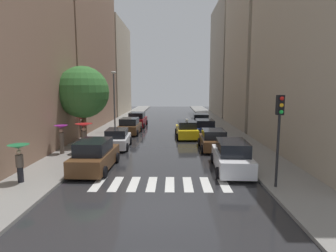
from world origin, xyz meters
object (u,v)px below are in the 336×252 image
Objects in this scene: lamp_post_left at (114,97)px; taxi_midroad at (187,130)px; parked_car_left_fourth at (137,120)px; pedestrian_far_side at (19,155)px; parked_car_left_third at (130,127)px; parked_car_right_fourth at (200,121)px; parked_car_right_nearest at (232,157)px; parked_car_left_second at (117,139)px; traffic_light_right_corner at (279,121)px; pedestrian_by_kerb at (61,134)px; parked_car_right_third at (205,128)px; pedestrian_foreground at (84,131)px; pedestrian_near_tree at (82,123)px; parked_car_right_second at (213,140)px; street_tree_left at (83,92)px; parked_car_left_nearest at (95,156)px.

taxi_midroad is at bearing -20.80° from lamp_post_left.
parked_car_left_fourth is 21.03m from pedestrian_far_side.
parked_car_left_third is 9.20m from parked_car_right_fourth.
parked_car_left_second is at bearing 55.10° from parked_car_right_nearest.
traffic_light_right_corner is (3.51, -13.79, 2.52)m from taxi_midroad.
pedestrian_by_kerb reaches higher than parked_car_left_fourth.
traffic_light_right_corner is (9.26, -9.06, 2.56)m from parked_car_left_second.
traffic_light_right_corner is (1.46, -3.04, 2.46)m from parked_car_right_nearest.
parked_car_right_third is at bearing -71.36° from taxi_midroad.
pedestrian_foreground is at bearing 173.93° from parked_car_left_fourth.
traffic_light_right_corner is at bearing -45.09° from pedestrian_near_tree.
street_tree_left is (-10.46, 1.45, 3.65)m from parked_car_right_second.
parked_car_left_second is 3.20m from pedestrian_foreground.
parked_car_left_nearest is at bearing 76.68° from pedestrian_far_side.
pedestrian_near_tree reaches higher than parked_car_left_second.
pedestrian_near_tree is 0.99× the size of pedestrian_by_kerb.
pedestrian_near_tree reaches higher than parked_car_right_third.
pedestrian_foreground is (-9.67, 3.64, 0.93)m from parked_car_right_nearest.
parked_car_left_nearest is 9.75m from pedestrian_near_tree.
street_tree_left is (-10.47, -4.43, 3.61)m from parked_car_right_third.
traffic_light_right_corner is (1.50, -20.68, 2.50)m from parked_car_right_fourth.
parked_car_left_nearest is at bearing 161.78° from traffic_light_right_corner.
parked_car_left_second is 0.98× the size of parked_car_left_third.
parked_car_left_second is at bearing -0.10° from parked_car_left_nearest.
pedestrian_by_kerb reaches higher than parked_car_right_fourth.
pedestrian_far_side reaches higher than parked_car_right_fourth.
lamp_post_left is (1.36, 16.17, 2.29)m from pedestrian_far_side.
pedestrian_by_kerb is 14.32m from traffic_light_right_corner.
parked_car_right_fourth is at bearing 2.91° from parked_car_right_nearest.
pedestrian_foreground reaches higher than taxi_midroad.
pedestrian_near_tree is (-11.50, -8.57, 0.85)m from parked_car_right_fourth.
parked_car_left_fourth is 0.71× the size of street_tree_left.
parked_car_left_nearest is 1.14× the size of parked_car_left_second.
parked_car_right_third is 12.27m from pedestrian_foreground.
taxi_midroad is 16.02m from pedestrian_far_side.
pedestrian_far_side is at bearing -94.80° from lamp_post_left.
street_tree_left is at bearing 111.34° from taxi_midroad.
parked_car_right_nearest is at bearing -146.66° from parked_car_left_third.
street_tree_left is 1.01× the size of lamp_post_left.
parked_car_left_fourth is 10.09m from parked_car_right_third.
parked_car_right_second is 1.98× the size of pedestrian_foreground.
traffic_light_right_corner is (13.01, -12.11, 1.66)m from pedestrian_near_tree.
parked_car_right_second is at bearing -53.25° from parked_car_left_nearest.
parked_car_right_third is at bearing 162.37° from pedestrian_by_kerb.
pedestrian_foreground is (-7.62, -7.11, 0.99)m from taxi_midroad.
taxi_midroad is at bearing -27.65° from parked_car_left_nearest.
street_tree_left reaches higher than pedestrian_foreground.
parked_car_right_second is 2.09× the size of pedestrian_near_tree.
parked_car_left_third is (-0.02, 6.70, 0.05)m from parked_car_left_second.
lamp_post_left reaches higher than pedestrian_by_kerb.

